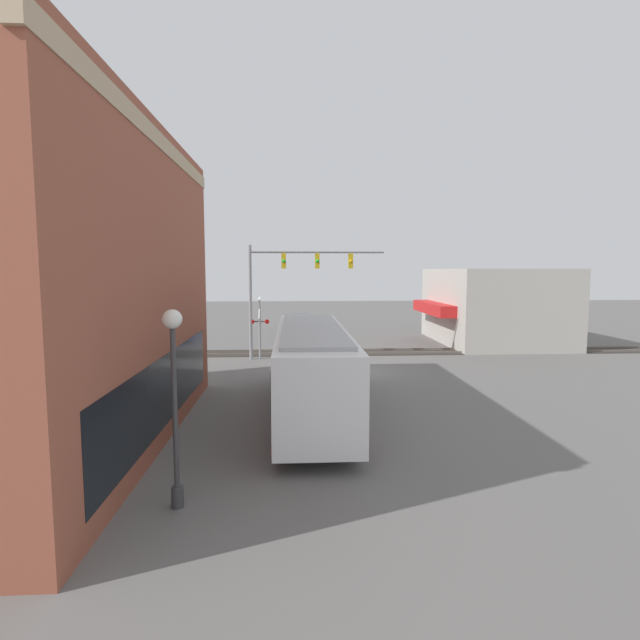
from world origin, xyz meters
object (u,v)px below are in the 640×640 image
(city_bus, at_px, (312,365))
(crossing_signal, at_px, (260,322))
(parked_car_black, at_px, (300,323))
(pedestrian_near_bus, at_px, (354,382))
(streetlamp, at_px, (174,391))
(parked_car_blue, at_px, (302,332))

(city_bus, relative_size, crossing_signal, 3.20)
(parked_car_black, height_order, pedestrian_near_bus, pedestrian_near_bus)
(city_bus, distance_m, streetlamp, 8.26)
(parked_car_blue, relative_size, parked_car_black, 0.89)
(crossing_signal, bearing_deg, parked_car_black, -10.52)
(pedestrian_near_bus, bearing_deg, parked_car_black, 4.00)
(crossing_signal, xyz_separation_m, pedestrian_near_bus, (-10.68, -4.48, -1.36))
(streetlamp, distance_m, pedestrian_near_bus, 10.09)
(crossing_signal, bearing_deg, streetlamp, 178.02)
(city_bus, height_order, streetlamp, streetlamp)
(city_bus, height_order, crossing_signal, crossing_signal)
(parked_car_black, distance_m, pedestrian_near_bus, 25.36)
(streetlamp, xyz_separation_m, parked_car_black, (33.79, -3.38, -2.08))
(parked_car_black, xyz_separation_m, pedestrian_near_bus, (-25.30, -1.77, 0.28))
(crossing_signal, distance_m, pedestrian_near_bus, 11.66)
(crossing_signal, relative_size, parked_car_blue, 0.89)
(streetlamp, distance_m, parked_car_blue, 27.29)
(crossing_signal, xyz_separation_m, parked_car_black, (14.62, -2.72, -1.63))
(parked_car_black, bearing_deg, city_bus, 180.00)
(streetlamp, height_order, pedestrian_near_bus, streetlamp)
(crossing_signal, bearing_deg, city_bus, -166.91)
(city_bus, height_order, parked_car_black, city_bus)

